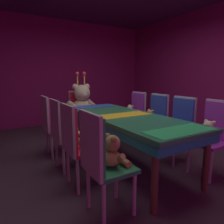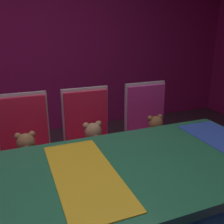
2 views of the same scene
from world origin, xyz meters
name	(u,v)px [view 1 (image 1 of 2)]	position (x,y,z in m)	size (l,w,h in m)	color
ground_plane	(124,163)	(0.00, 0.00, 0.00)	(7.90, 7.90, 0.00)	#3F2D38
wall_back	(59,73)	(0.00, 3.20, 1.40)	(5.20, 0.12, 2.80)	#8C1959
banquet_table	(124,121)	(0.00, 0.00, 0.65)	(0.90, 2.38, 0.75)	#26724C
chair_left_0	(99,155)	(-0.84, -0.84, 0.60)	(0.42, 0.41, 0.98)	#268C4C
teddy_left_0	(113,153)	(-0.70, -0.84, 0.59)	(0.25, 0.32, 0.31)	#9E7247
chair_left_1	(75,138)	(-0.85, -0.26, 0.60)	(0.42, 0.41, 0.98)	red
teddy_left_1	(86,138)	(-0.71, -0.26, 0.58)	(0.22, 0.29, 0.27)	#9E7247
chair_left_2	(62,128)	(-0.84, 0.27, 0.60)	(0.42, 0.41, 0.98)	red
teddy_left_2	(72,128)	(-0.70, 0.27, 0.58)	(0.23, 0.30, 0.29)	tan
chair_left_3	(50,120)	(-0.84, 0.85, 0.60)	(0.42, 0.41, 0.98)	#CC338C
teddy_left_3	(59,121)	(-0.70, 0.85, 0.57)	(0.22, 0.28, 0.27)	olive
chair_right_0	(215,130)	(0.86, -0.85, 0.60)	(0.42, 0.41, 0.98)	purple
teddy_right_0	(208,133)	(0.71, -0.85, 0.58)	(0.23, 0.30, 0.28)	beige
chair_right_1	(180,122)	(0.83, -0.30, 0.60)	(0.42, 0.41, 0.98)	#2D47B2
chair_right_2	(156,116)	(0.86, 0.26, 0.60)	(0.42, 0.41, 0.98)	#2D47B2
teddy_right_2	(150,118)	(0.72, 0.26, 0.57)	(0.22, 0.28, 0.27)	#9E7247
chair_right_3	(136,111)	(0.86, 0.86, 0.60)	(0.42, 0.41, 0.98)	purple
teddy_right_3	(130,113)	(0.72, 0.86, 0.58)	(0.23, 0.29, 0.28)	beige
throne_chair	(80,109)	(0.00, 1.73, 0.60)	(0.41, 0.42, 0.98)	red
king_teddy_bear	(82,102)	(0.00, 1.56, 0.76)	(0.72, 0.56, 0.93)	beige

